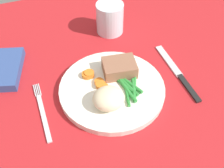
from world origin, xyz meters
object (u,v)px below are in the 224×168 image
(knife, at_px, (178,73))
(meat_portion, at_px, (119,68))
(water_glass, at_px, (110,20))
(dinner_plate, at_px, (112,89))
(fork, at_px, (42,111))

(knife, bearing_deg, meat_portion, 166.56)
(meat_portion, distance_m, water_glass, 0.19)
(dinner_plate, distance_m, knife, 0.17)
(meat_portion, distance_m, fork, 0.20)
(meat_portion, relative_size, fork, 0.47)
(knife, bearing_deg, water_glass, 116.90)
(dinner_plate, xyz_separation_m, meat_portion, (0.03, 0.04, 0.02))
(fork, distance_m, water_glass, 0.33)
(meat_portion, xyz_separation_m, water_glass, (0.04, 0.18, 0.01))
(water_glass, bearing_deg, knife, -66.09)
(fork, height_order, knife, knife)
(meat_portion, relative_size, water_glass, 0.89)
(water_glass, bearing_deg, fork, -137.06)
(dinner_plate, xyz_separation_m, water_glass, (0.07, 0.22, 0.03))
(fork, bearing_deg, knife, 4.01)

